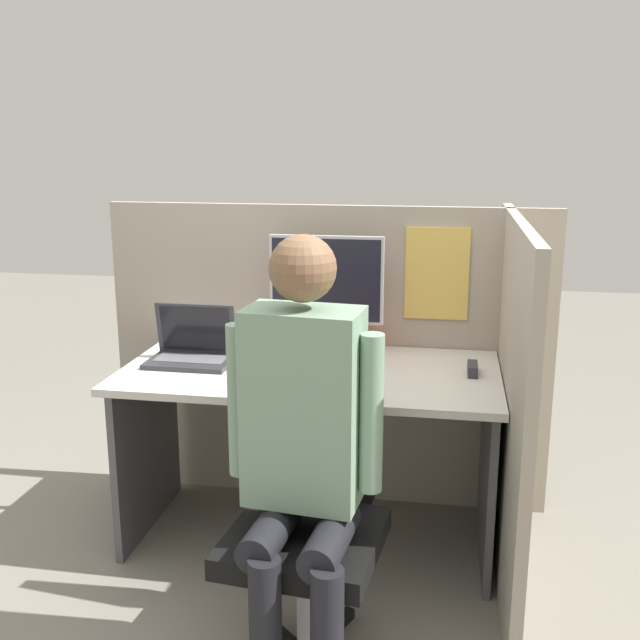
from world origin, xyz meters
The scene contains 12 objects.
ground_plane centered at (0.00, 0.00, 0.00)m, with size 12.00×12.00×0.00m, color slate.
cubicle_panel_back centered at (0.00, 0.80, 0.68)m, with size 1.99×0.05×1.36m.
cubicle_panel_right centered at (0.77, 0.31, 0.68)m, with size 0.04×1.43×1.36m.
desk centered at (0.00, 0.39, 0.56)m, with size 1.49×0.77×0.75m.
paper_box centered at (0.02, 0.62, 0.78)m, with size 0.35×0.24×0.06m.
monitor centered at (0.02, 0.63, 1.04)m, with size 0.48×0.18×0.44m.
laptop centered at (-0.49, 0.39, 0.79)m, with size 0.34×0.22×0.24m.
mouse centered at (-0.24, 0.23, 0.76)m, with size 0.06×0.05×0.03m.
stapler centered at (0.64, 0.42, 0.77)m, with size 0.04×0.12×0.04m.
carrot_toy centered at (-0.11, 0.22, 0.77)m, with size 0.05×0.16×0.05m.
office_chair centered at (0.11, -0.27, 0.51)m, with size 0.53×0.58×1.00m.
person centered at (0.13, -0.42, 0.80)m, with size 0.48×0.45×1.38m.
Camera 1 is at (0.53, -2.42, 1.65)m, focal length 42.00 mm.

